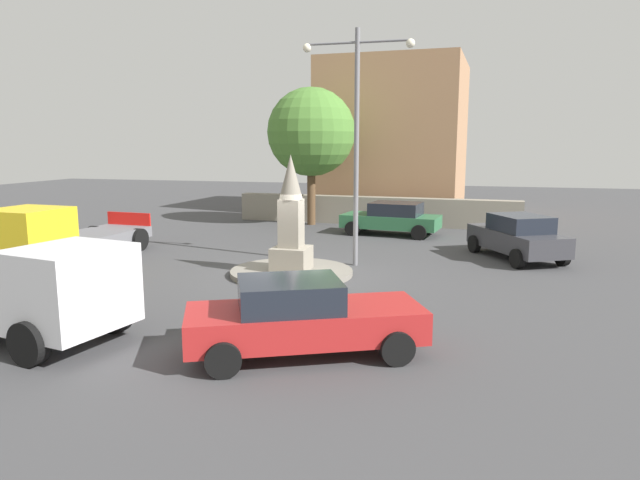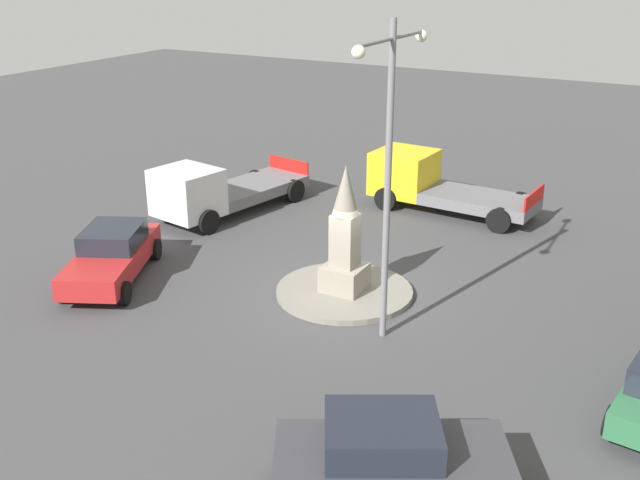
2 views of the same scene
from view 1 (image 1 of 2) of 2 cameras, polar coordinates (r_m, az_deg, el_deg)
ground_plane at (r=17.45m, az=-2.89°, el=-3.52°), size 80.00×80.00×0.00m
traffic_island at (r=17.43m, az=-2.89°, el=-3.26°), size 3.76×3.76×0.16m
monument at (r=17.15m, az=-2.93°, el=1.77°), size 1.10×1.10×3.51m
streetlamp at (r=18.42m, az=3.72°, el=11.57°), size 3.57×0.28×7.54m
car_green_near_island at (r=25.14m, az=7.30°, el=2.23°), size 4.41×2.48×1.44m
car_red_parked_right at (r=10.78m, az=-1.88°, el=-7.76°), size 4.74×3.41×1.48m
car_dark_grey_waiting at (r=20.82m, az=19.30°, el=0.35°), size 3.39×4.31×1.56m
truck_yellow_parked_left at (r=20.67m, az=-25.18°, el=0.39°), size 2.68×6.05×2.00m
truck_white_far_side at (r=13.07m, az=-27.40°, el=-4.82°), size 6.37×3.23×2.02m
stone_boundary_wall at (r=28.35m, az=5.44°, el=2.97°), size 14.16×1.36×1.38m
corner_building at (r=33.56m, az=7.60°, el=10.12°), size 7.98×8.36×8.58m
tree_near_wall at (r=27.99m, az=-0.90°, el=10.81°), size 4.30×4.30×6.70m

